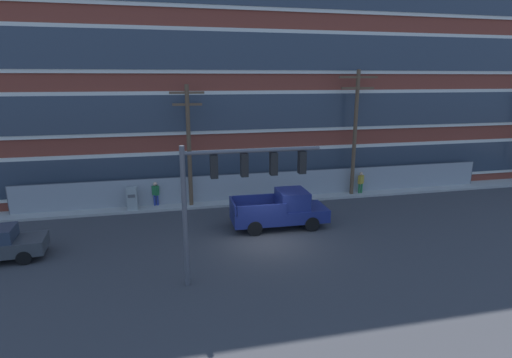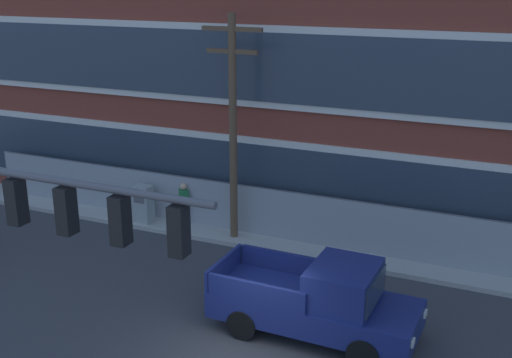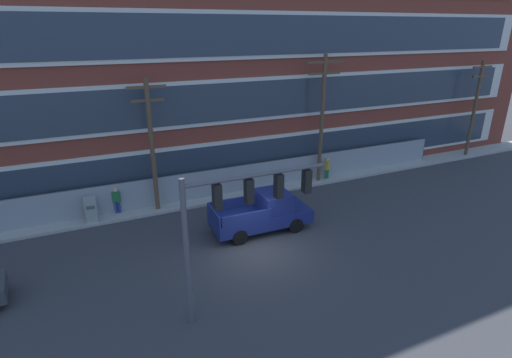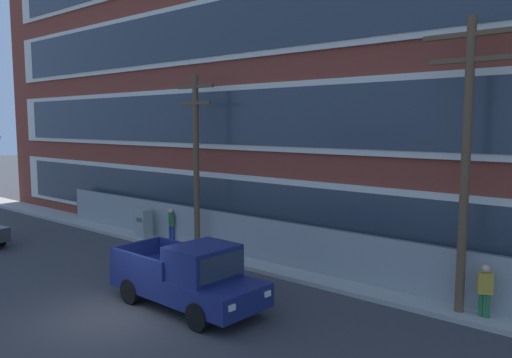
% 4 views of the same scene
% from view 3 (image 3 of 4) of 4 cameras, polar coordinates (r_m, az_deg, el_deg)
% --- Properties ---
extents(ground_plane, '(160.00, 160.00, 0.00)m').
position_cam_3_polar(ground_plane, '(19.63, 0.18, -10.41)').
color(ground_plane, '#38383A').
extents(sidewalk_building_side, '(80.00, 1.74, 0.16)m').
position_cam_3_polar(sidewalk_building_side, '(25.39, -6.42, -2.73)').
color(sidewalk_building_side, '#9E9B93').
rests_on(sidewalk_building_side, ground).
extents(brick_mill_building, '(52.11, 10.33, 19.50)m').
position_cam_3_polar(brick_mill_building, '(29.57, -5.79, 19.95)').
color(brick_mill_building, brown).
rests_on(brick_mill_building, ground).
extents(chain_link_fence, '(32.20, 0.06, 1.92)m').
position_cam_3_polar(chain_link_fence, '(25.80, -2.59, -0.07)').
color(chain_link_fence, gray).
rests_on(chain_link_fence, ground).
extents(traffic_signal_mast, '(5.52, 0.43, 5.67)m').
position_cam_3_polar(traffic_signal_mast, '(14.07, -2.67, -4.22)').
color(traffic_signal_mast, '#4C4C51').
rests_on(traffic_signal_mast, ground).
extents(pickup_truck_navy, '(5.37, 2.25, 2.07)m').
position_cam_3_polar(pickup_truck_navy, '(21.22, 1.03, -4.90)').
color(pickup_truck_navy, navy).
rests_on(pickup_truck_navy, ground).
extents(utility_pole_near_corner, '(2.09, 0.26, 7.73)m').
position_cam_3_polar(utility_pole_near_corner, '(22.96, -14.70, 5.19)').
color(utility_pole_near_corner, brown).
rests_on(utility_pole_near_corner, ground).
extents(utility_pole_midblock, '(2.72, 0.26, 8.64)m').
position_cam_3_polar(utility_pole_midblock, '(27.00, 9.44, 9.14)').
color(utility_pole_midblock, brown).
rests_on(utility_pole_midblock, ground).
extents(utility_pole_far_east, '(2.05, 0.26, 7.79)m').
position_cam_3_polar(utility_pole_far_east, '(37.11, 28.81, 9.17)').
color(utility_pole_far_east, brown).
rests_on(utility_pole_far_east, ground).
extents(electrical_cabinet, '(0.63, 0.56, 1.55)m').
position_cam_3_polar(electrical_cabinet, '(23.71, -22.50, -4.22)').
color(electrical_cabinet, '#939993').
rests_on(electrical_cabinet, ground).
extents(pedestrian_near_cabinet, '(0.47, 0.40, 1.69)m').
position_cam_3_polar(pedestrian_near_cabinet, '(28.40, 10.12, 1.61)').
color(pedestrian_near_cabinet, '#236B38').
rests_on(pedestrian_near_cabinet, ground).
extents(pedestrian_by_fence, '(0.46, 0.44, 1.69)m').
position_cam_3_polar(pedestrian_by_fence, '(24.14, -19.29, -2.82)').
color(pedestrian_by_fence, navy).
rests_on(pedestrian_by_fence, ground).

